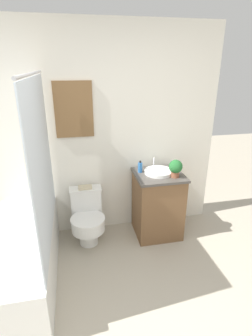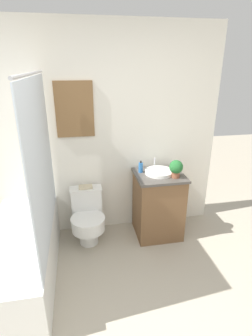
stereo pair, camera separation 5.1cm
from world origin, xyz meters
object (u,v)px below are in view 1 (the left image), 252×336
sink (159,172)px  soap_bottle (140,167)px  book_on_tank (85,187)px  potted_plant (176,168)px  toilet (87,217)px

sink → soap_bottle: soap_bottle is taller
book_on_tank → potted_plant: bearing=-14.7°
soap_bottle → book_on_tank: bearing=176.3°
toilet → book_on_tank: (-0.00, 0.13, 0.33)m
sink → book_on_tank: 0.90m
potted_plant → book_on_tank: 1.10m
toilet → sink: bearing=0.6°
toilet → book_on_tank: size_ratio=4.00×
soap_bottle → book_on_tank: 0.70m
toilet → sink: (0.87, 0.01, 0.51)m
sink → potted_plant: size_ratio=1.79×
sink → book_on_tank: (-0.87, 0.12, -0.18)m
book_on_tank → sink: bearing=-8.1°
potted_plant → book_on_tank: size_ratio=1.28×
book_on_tank → toilet: bearing=-90.0°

